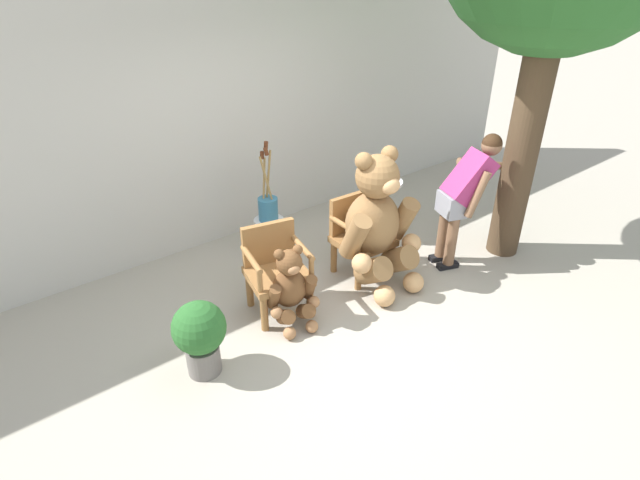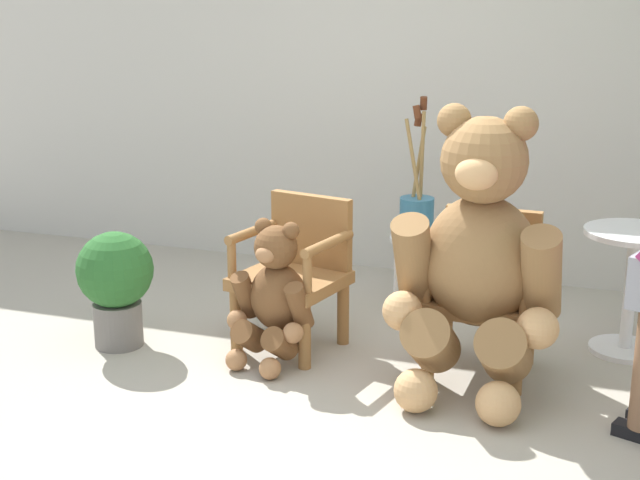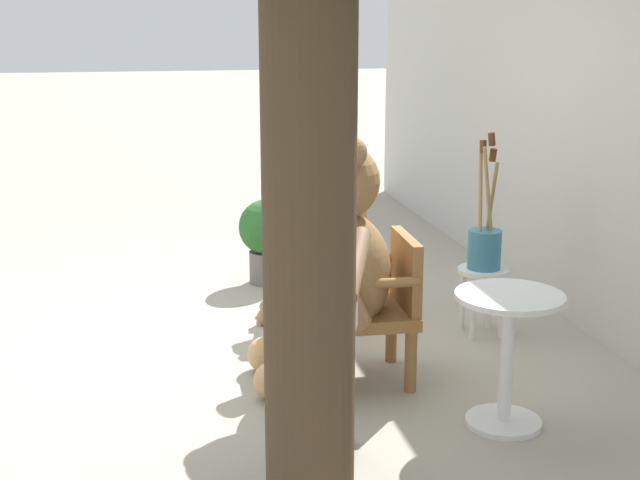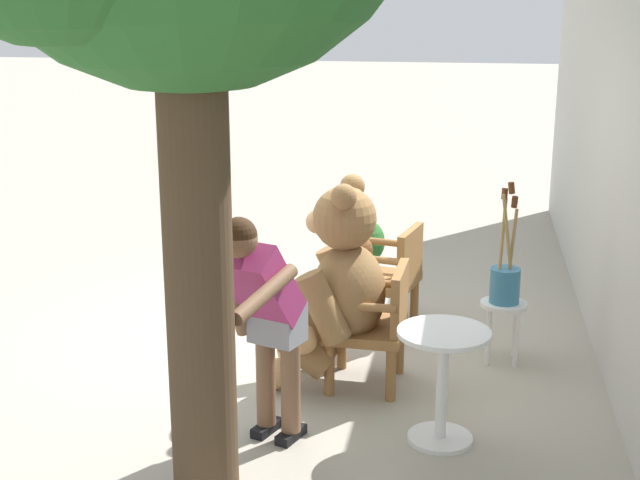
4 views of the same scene
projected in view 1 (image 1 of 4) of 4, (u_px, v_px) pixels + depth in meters
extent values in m
plane|color=#A8A091|center=(366.00, 322.00, 4.76)|extent=(60.00, 60.00, 0.00)
cube|color=beige|center=(229.00, 121.00, 5.71)|extent=(10.00, 0.16, 2.80)
cube|color=olive|center=(278.00, 276.00, 4.72)|extent=(0.66, 0.63, 0.07)
cylinder|color=olive|center=(264.00, 313.00, 4.58)|extent=(0.07, 0.07, 0.37)
cylinder|color=olive|center=(310.00, 301.00, 4.75)|extent=(0.07, 0.07, 0.37)
cylinder|color=olive|center=(250.00, 290.00, 4.91)|extent=(0.07, 0.07, 0.37)
cylinder|color=olive|center=(293.00, 278.00, 5.08)|extent=(0.07, 0.07, 0.37)
cube|color=olive|center=(268.00, 243.00, 4.78)|extent=(0.52, 0.17, 0.42)
cylinder|color=olive|center=(251.00, 259.00, 4.50)|extent=(0.16, 0.48, 0.06)
cylinder|color=olive|center=(260.00, 281.00, 4.39)|extent=(0.05, 0.05, 0.22)
cylinder|color=olive|center=(302.00, 247.00, 4.69)|extent=(0.16, 0.48, 0.06)
cylinder|color=olive|center=(311.00, 268.00, 4.58)|extent=(0.05, 0.05, 0.22)
cube|color=olive|center=(363.00, 241.00, 5.30)|extent=(0.58, 0.54, 0.07)
cylinder|color=olive|center=(358.00, 274.00, 5.15)|extent=(0.07, 0.07, 0.37)
cylinder|color=olive|center=(391.00, 260.00, 5.38)|extent=(0.07, 0.07, 0.37)
cylinder|color=olive|center=(334.00, 257.00, 5.44)|extent=(0.07, 0.07, 0.37)
cylinder|color=olive|center=(366.00, 244.00, 5.68)|extent=(0.07, 0.07, 0.37)
cube|color=olive|center=(350.00, 212.00, 5.34)|extent=(0.52, 0.08, 0.42)
cylinder|color=olive|center=(345.00, 226.00, 5.05)|extent=(0.07, 0.48, 0.06)
cylinder|color=olive|center=(358.00, 244.00, 4.96)|extent=(0.05, 0.05, 0.22)
cylinder|color=olive|center=(382.00, 213.00, 5.30)|extent=(0.07, 0.48, 0.06)
cylinder|color=olive|center=(395.00, 230.00, 5.21)|extent=(0.05, 0.05, 0.22)
ellipsoid|color=olive|center=(372.00, 223.00, 5.09)|extent=(0.61, 0.53, 0.69)
sphere|color=olive|center=(377.00, 176.00, 4.81)|extent=(0.43, 0.43, 0.43)
ellipsoid|color=tan|center=(390.00, 186.00, 4.69)|extent=(0.21, 0.17, 0.16)
sphere|color=black|center=(390.00, 185.00, 4.69)|extent=(0.06, 0.06, 0.06)
sphere|color=olive|center=(364.00, 161.00, 4.65)|extent=(0.17, 0.17, 0.17)
sphere|color=olive|center=(390.00, 154.00, 4.82)|extent=(0.17, 0.17, 0.17)
cylinder|color=olive|center=(355.00, 237.00, 4.85)|extent=(0.21, 0.39, 0.52)
sphere|color=tan|center=(362.00, 263.00, 4.86)|extent=(0.20, 0.20, 0.20)
cylinder|color=olive|center=(403.00, 219.00, 5.18)|extent=(0.21, 0.39, 0.52)
sphere|color=tan|center=(411.00, 243.00, 5.20)|extent=(0.20, 0.20, 0.20)
cylinder|color=olive|center=(373.00, 271.00, 5.01)|extent=(0.27, 0.43, 0.40)
sphere|color=tan|center=(384.00, 296.00, 4.94)|extent=(0.22, 0.22, 0.22)
cylinder|color=olive|center=(400.00, 259.00, 5.19)|extent=(0.27, 0.43, 0.40)
sphere|color=tan|center=(413.00, 282.00, 5.15)|extent=(0.22, 0.22, 0.22)
ellipsoid|color=brown|center=(289.00, 288.00, 4.62)|extent=(0.38, 0.34, 0.38)
sphere|color=brown|center=(289.00, 262.00, 4.46)|extent=(0.24, 0.24, 0.24)
ellipsoid|color=#A47148|center=(294.00, 270.00, 4.39)|extent=(0.13, 0.11, 0.09)
sphere|color=black|center=(294.00, 269.00, 4.38)|extent=(0.04, 0.04, 0.04)
sphere|color=brown|center=(279.00, 254.00, 4.38)|extent=(0.09, 0.09, 0.09)
sphere|color=brown|center=(298.00, 250.00, 4.45)|extent=(0.09, 0.09, 0.09)
cylinder|color=brown|center=(274.00, 297.00, 4.50)|extent=(0.15, 0.23, 0.29)
sphere|color=#A47148|center=(277.00, 313.00, 4.50)|extent=(0.11, 0.11, 0.11)
cylinder|color=brown|center=(310.00, 287.00, 4.63)|extent=(0.15, 0.23, 0.29)
sphere|color=#A47148|center=(314.00, 302.00, 4.64)|extent=(0.11, 0.11, 0.11)
cylinder|color=brown|center=(286.00, 317.00, 4.57)|extent=(0.19, 0.26, 0.22)
sphere|color=#A47148|center=(290.00, 333.00, 4.53)|extent=(0.12, 0.12, 0.12)
cylinder|color=brown|center=(306.00, 311.00, 4.65)|extent=(0.19, 0.26, 0.22)
sphere|color=#A47148|center=(312.00, 326.00, 4.61)|extent=(0.12, 0.12, 0.12)
cube|color=black|center=(448.00, 265.00, 5.58)|extent=(0.26, 0.17, 0.06)
cylinder|color=brown|center=(453.00, 231.00, 5.36)|extent=(0.12, 0.12, 0.82)
cube|color=black|center=(439.00, 257.00, 5.73)|extent=(0.26, 0.17, 0.06)
cylinder|color=brown|center=(444.00, 223.00, 5.51)|extent=(0.12, 0.12, 0.82)
cube|color=gray|center=(452.00, 204.00, 5.30)|extent=(0.31, 0.36, 0.24)
cube|color=#9E2D66|center=(469.00, 177.00, 5.20)|extent=(0.57, 0.47, 0.55)
sphere|color=brown|center=(492.00, 145.00, 5.10)|extent=(0.21, 0.21, 0.21)
sphere|color=#382314|center=(492.00, 144.00, 5.09)|extent=(0.21, 0.21, 0.21)
cylinder|color=brown|center=(480.00, 164.00, 5.40)|extent=(0.56, 0.27, 0.20)
cylinder|color=brown|center=(478.00, 195.00, 5.10)|extent=(0.25, 0.16, 0.50)
cylinder|color=white|center=(269.00, 221.00, 5.62)|extent=(0.34, 0.34, 0.03)
cylinder|color=white|center=(272.00, 232.00, 5.86)|extent=(0.04, 0.04, 0.43)
cylinder|color=white|center=(258.00, 238.00, 5.75)|extent=(0.04, 0.04, 0.43)
cylinder|color=white|center=(282.00, 239.00, 5.72)|extent=(0.04, 0.04, 0.43)
cylinder|color=white|center=(267.00, 244.00, 5.62)|extent=(0.04, 0.04, 0.43)
cylinder|color=teal|center=(268.00, 209.00, 5.55)|extent=(0.22, 0.22, 0.26)
cylinder|color=#997A47|center=(268.00, 186.00, 5.38)|extent=(0.16, 0.05, 0.69)
cylinder|color=#592D19|center=(266.00, 151.00, 5.18)|extent=(0.06, 0.05, 0.09)
cylinder|color=#997A47|center=(268.00, 182.00, 5.41)|extent=(0.06, 0.13, 0.74)
cylinder|color=#592D19|center=(266.00, 145.00, 5.21)|extent=(0.05, 0.05, 0.09)
cylinder|color=#997A47|center=(264.00, 186.00, 5.44)|extent=(0.10, 0.06, 0.63)
cylinder|color=#592D19|center=(262.00, 155.00, 5.26)|extent=(0.05, 0.05, 0.09)
cylinder|color=white|center=(379.00, 182.00, 5.94)|extent=(0.56, 0.56, 0.03)
cylinder|color=white|center=(378.00, 209.00, 6.11)|extent=(0.07, 0.07, 0.69)
cylinder|color=white|center=(376.00, 232.00, 6.28)|extent=(0.40, 0.40, 0.03)
cylinder|color=#473523|center=(524.00, 139.00, 5.27)|extent=(0.35, 0.35, 2.72)
cylinder|color=slate|center=(204.00, 359.00, 4.14)|extent=(0.28, 0.28, 0.26)
sphere|color=#286028|center=(199.00, 328.00, 3.98)|extent=(0.44, 0.44, 0.44)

